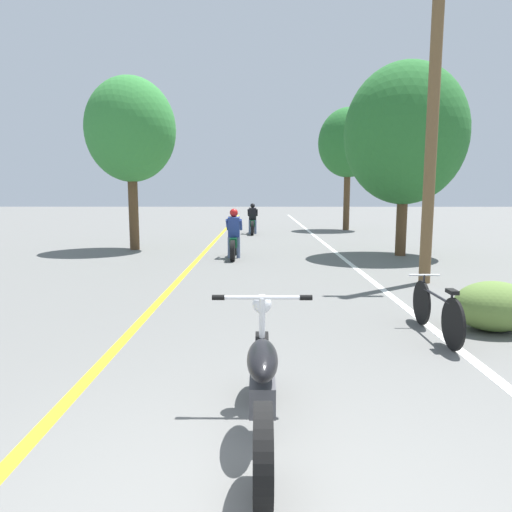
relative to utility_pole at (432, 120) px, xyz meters
name	(u,v)px	position (x,y,z in m)	size (l,w,h in m)	color
lane_stripe_center	(207,249)	(-5.34, 5.68, -3.39)	(0.14, 48.00, 0.01)	yellow
lane_stripe_edge	(332,250)	(-1.08, 5.68, -3.39)	(0.14, 48.00, 0.01)	white
utility_pole	(432,120)	(0.00, 0.00, 0.00)	(1.10, 0.24, 6.61)	brown
roadside_tree_right_near	(405,134)	(0.79, 4.30, 0.25)	(3.63, 3.27, 5.75)	#513A23
roadside_tree_right_far	(348,143)	(0.94, 14.00, 1.00)	(3.03, 2.73, 6.17)	#513A23
roadside_tree_left	(131,130)	(-7.80, 5.70, 0.55)	(2.97, 2.67, 5.68)	#513A23
roadside_bush	(494,306)	(-0.27, -3.43, -3.05)	(1.10, 0.88, 0.70)	#5B7A38
motorcycle_foreground	(262,384)	(-3.53, -6.29, -2.96)	(0.88, 2.10, 1.04)	black
motorcycle_rider_lead	(234,239)	(-4.31, 3.73, -2.84)	(0.50, 1.96, 1.46)	black
motorcycle_rider_far	(253,222)	(-3.88, 11.69, -2.86)	(0.50, 2.18, 1.43)	black
bicycle_parked	(436,311)	(-1.17, -3.69, -3.04)	(0.44, 1.75, 0.76)	black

